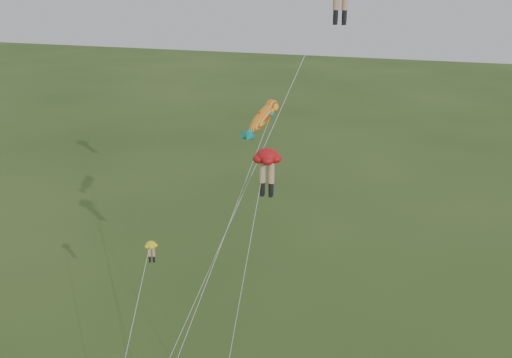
% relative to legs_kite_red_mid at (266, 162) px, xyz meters
% --- Properties ---
extents(legs_kite_red_mid, '(2.07, 6.47, 14.78)m').
position_rel_legs_kite_red_mid_xyz_m(legs_kite_red_mid, '(0.00, 0.00, 0.00)').
color(legs_kite_red_mid, '#B01214').
rests_on(legs_kite_red_mid, ground).
extents(legs_kite_yellow, '(1.28, 7.96, 8.65)m').
position_rel_legs_kite_red_mid_xyz_m(legs_kite_yellow, '(-6.83, -1.31, -6.31)').
color(legs_kite_yellow, yellow).
rests_on(legs_kite_yellow, ground).
extents(fish_kite, '(4.15, 12.59, 16.62)m').
position_rel_legs_kite_red_mid_xyz_m(fish_kite, '(-1.47, 4.00, 1.37)').
color(fish_kite, yellow).
rests_on(fish_kite, ground).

